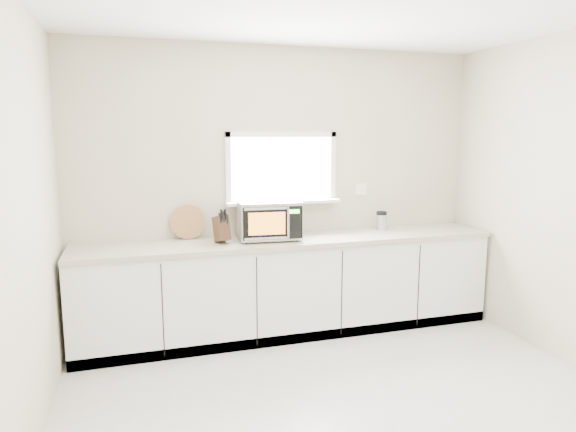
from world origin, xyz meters
name	(u,v)px	position (x,y,z in m)	size (l,w,h in m)	color
ground	(369,427)	(0.00, 0.00, 0.00)	(4.00, 4.00, 0.00)	beige
back_wall	(281,187)	(0.00, 2.00, 1.36)	(4.00, 0.17, 2.70)	beige
cabinets	(290,287)	(0.00, 1.70, 0.44)	(3.92, 0.60, 0.88)	white
countertop	(291,240)	(0.00, 1.69, 0.90)	(3.92, 0.64, 0.04)	#BFB09D
microwave	(269,219)	(-0.20, 1.72, 1.11)	(0.59, 0.49, 0.36)	black
knife_block	(222,228)	(-0.65, 1.68, 1.05)	(0.14, 0.23, 0.31)	#412B17
cutting_board	(188,222)	(-0.92, 1.94, 1.08)	(0.32, 0.32, 0.02)	#A86941
coffee_grinder	(381,221)	(1.00, 1.82, 1.01)	(0.13, 0.13, 0.19)	#ABAEB3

